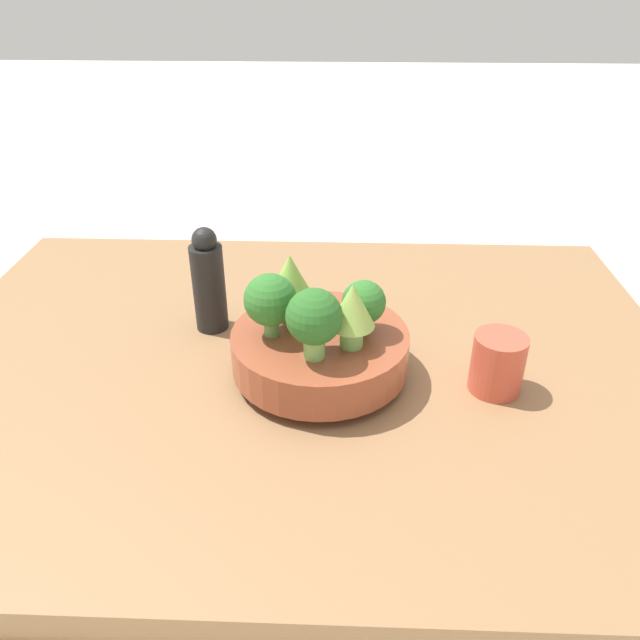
% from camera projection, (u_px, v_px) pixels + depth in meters
% --- Properties ---
extents(ground_plane, '(6.00, 6.00, 0.00)m').
position_uv_depth(ground_plane, '(299.00, 381.00, 0.91)').
color(ground_plane, beige).
extents(table, '(1.09, 0.82, 0.04)m').
position_uv_depth(table, '(299.00, 369.00, 0.90)').
color(table, olive).
rests_on(table, ground_plane).
extents(bowl, '(0.24, 0.24, 0.07)m').
position_uv_depth(bowl, '(320.00, 351.00, 0.84)').
color(bowl, brown).
rests_on(bowl, table).
extents(romanesco_piece_far, '(0.06, 0.06, 0.09)m').
position_uv_depth(romanesco_piece_far, '(352.00, 309.00, 0.77)').
color(romanesco_piece_far, '#7AB256').
rests_on(romanesco_piece_far, bowl).
extents(broccoli_floret_left, '(0.06, 0.06, 0.07)m').
position_uv_depth(broccoli_floret_left, '(364.00, 303.00, 0.80)').
color(broccoli_floret_left, '#609347').
rests_on(broccoli_floret_left, bowl).
extents(broccoli_floret_right, '(0.07, 0.07, 0.09)m').
position_uv_depth(broccoli_floret_right, '(270.00, 301.00, 0.79)').
color(broccoli_floret_right, '#609347').
rests_on(broccoli_floret_right, bowl).
extents(broccoli_floret_back, '(0.07, 0.07, 0.09)m').
position_uv_depth(broccoli_floret_back, '(314.00, 319.00, 0.75)').
color(broccoli_floret_back, '#7AB256').
rests_on(broccoli_floret_back, bowl).
extents(romanesco_piece_near, '(0.06, 0.06, 0.10)m').
position_uv_depth(romanesco_piece_near, '(290.00, 278.00, 0.82)').
color(romanesco_piece_near, '#609347').
rests_on(romanesco_piece_near, bowl).
extents(cup, '(0.07, 0.07, 0.08)m').
position_uv_depth(cup, '(498.00, 363.00, 0.81)').
color(cup, '#C64C38').
rests_on(cup, table).
extents(pepper_mill, '(0.05, 0.05, 0.16)m').
position_uv_depth(pepper_mill, '(209.00, 282.00, 0.92)').
color(pepper_mill, black).
rests_on(pepper_mill, table).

